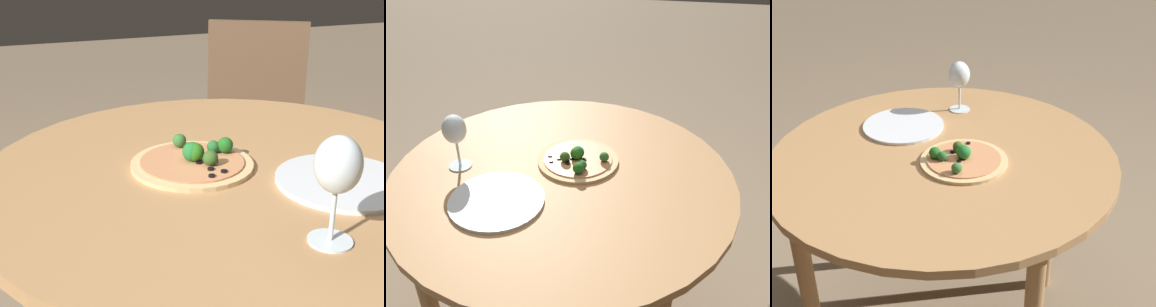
% 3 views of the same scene
% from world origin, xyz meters
% --- Properties ---
extents(dining_table, '(1.06, 1.06, 0.76)m').
position_xyz_m(dining_table, '(0.00, 0.00, 0.67)').
color(dining_table, '#A87A4C').
rests_on(dining_table, ground_plane).
extents(pizza, '(0.26, 0.26, 0.06)m').
position_xyz_m(pizza, '(0.07, -0.04, 0.77)').
color(pizza, tan).
rests_on(pizza, dining_table).
extents(wine_glass, '(0.07, 0.07, 0.18)m').
position_xyz_m(wine_glass, '(-0.02, 0.33, 0.89)').
color(wine_glass, silver).
rests_on(wine_glass, dining_table).
extents(plate_near, '(0.27, 0.27, 0.01)m').
position_xyz_m(plate_near, '(-0.18, 0.15, 0.76)').
color(plate_near, silver).
rests_on(plate_near, dining_table).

